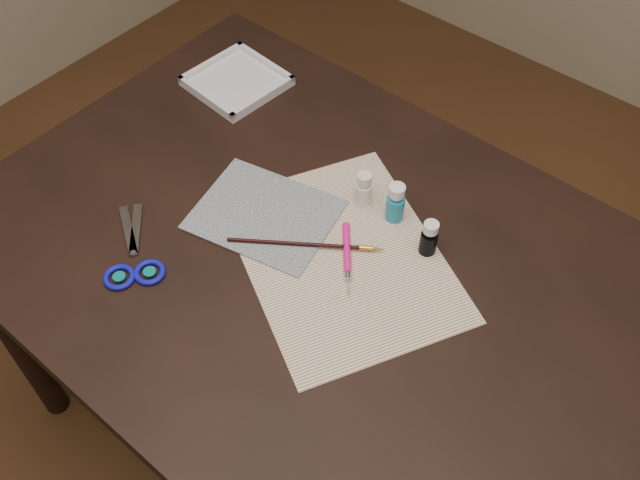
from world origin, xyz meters
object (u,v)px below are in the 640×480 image
Objects in this scene: canvas at (265,214)px; palette_tray at (237,81)px; paint_bottle_cyan at (396,203)px; paint_bottle_white at (364,189)px; paper at (342,257)px; paint_bottle_navy at (429,238)px; scissors at (128,246)px.

palette_tray reaches higher than canvas.
canvas is at bearing -141.18° from paint_bottle_cyan.
paint_bottle_white is at bearing -12.99° from palette_tray.
paint_bottle_cyan is (0.19, 0.15, 0.04)m from canvas.
paint_bottle_cyan reaches higher than paper.
paper is 0.53m from palette_tray.
paint_bottle_cyan is 1.11× the size of paint_bottle_navy.
paint_bottle_cyan is 0.10m from paint_bottle_navy.
paint_bottle_navy is at bearing -11.33° from palette_tray.
scissors reaches higher than paper.
scissors is (-0.42, -0.34, -0.03)m from paint_bottle_navy.
scissors is at bearing -122.54° from canvas.
paint_bottle_cyan reaches higher than palette_tray.
scissors is (-0.14, -0.21, 0.00)m from canvas.
paper is 2.04× the size of scissors.
paint_bottle_white is at bearing -173.66° from paint_bottle_cyan.
paint_bottle_navy is (0.28, 0.13, 0.03)m from canvas.
canvas is 0.39m from palette_tray.
paint_bottle_cyan reaches higher than paint_bottle_navy.
paint_bottle_white reaches higher than paper.
paint_bottle_white reaches higher than canvas.
paint_bottle_white reaches higher than palette_tray.
canvas is 0.25m from paint_bottle_cyan.
scissors is (-0.26, -0.36, -0.03)m from paint_bottle_white.
paper is 0.17m from canvas.
palette_tray is (-0.59, 0.12, -0.03)m from paint_bottle_navy.
paint_bottle_navy is at bearing -15.93° from paint_bottle_cyan.
scissors is at bearing -143.22° from paper.
canvas is 0.25m from scissors.
paint_bottle_white and paint_bottle_navy have the same top height.
palette_tray is at bearing 154.73° from paper.
canvas is 3.02× the size of paint_bottle_cyan.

